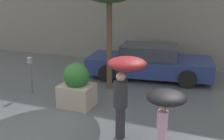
% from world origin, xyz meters
% --- Properties ---
extents(ground_plane, '(40.00, 40.00, 0.00)m').
position_xyz_m(ground_plane, '(0.00, 0.00, 0.00)').
color(ground_plane, '#51565B').
extents(planter_box, '(0.95, 0.76, 1.28)m').
position_xyz_m(planter_box, '(-0.01, 1.10, 0.59)').
color(planter_box, '#9E9384').
rests_on(planter_box, ground).
extents(person_adult, '(0.84, 0.84, 1.88)m').
position_xyz_m(person_adult, '(1.83, -0.04, 1.42)').
color(person_adult, '#2D2D33').
rests_on(person_adult, ground).
extents(person_child, '(0.78, 0.78, 1.41)m').
position_xyz_m(person_child, '(2.82, -0.45, 1.15)').
color(person_child, '#D199B7').
rests_on(person_child, ground).
extents(parked_car_near, '(4.77, 2.43, 1.26)m').
position_xyz_m(parked_car_near, '(1.22, 4.54, 0.59)').
color(parked_car_near, navy).
rests_on(parked_car_near, ground).
extents(parking_meter, '(0.14, 0.14, 1.20)m').
position_xyz_m(parking_meter, '(-1.85, 1.44, 0.87)').
color(parking_meter, '#595B60').
rests_on(parking_meter, ground).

